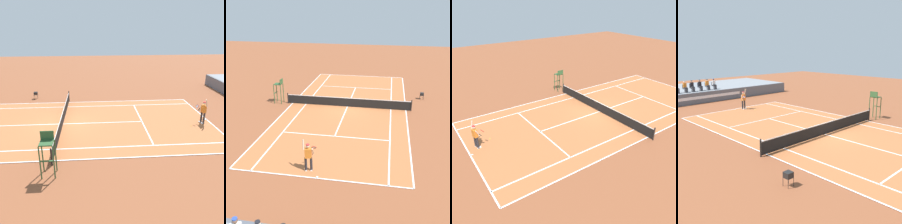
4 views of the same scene
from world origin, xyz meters
The scene contains 6 objects.
ground_plane centered at (0.00, 0.00, 0.00)m, with size 80.00×80.00×0.00m, color brown.
court centered at (0.00, 0.00, 0.01)m, with size 11.08×23.88×0.03m.
net centered at (0.00, 0.00, 0.52)m, with size 11.98×0.10×1.07m.
tennis_player centered at (0.66, 11.18, 0.99)m, with size 0.74×0.76×2.08m.
tennis_ball centered at (1.25, 10.07, 0.03)m, with size 0.07×0.07×0.07m, color #D1E533.
umpire_chair centered at (6.79, 0.00, 1.56)m, with size 0.77×0.77×2.44m.
Camera 3 is at (-14.54, 14.21, 9.85)m, focal length 38.10 mm.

